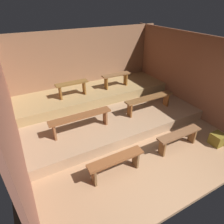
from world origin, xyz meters
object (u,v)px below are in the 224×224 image
bench_middle_left (72,86)px  wooden_crate_floor (217,139)px  bench_lower_right (149,100)px  bench_lower_left (81,118)px  bench_floor_left (116,162)px  bench_floor_right (179,136)px  bench_middle_right (116,77)px

bench_middle_left → wooden_crate_floor: bench_middle_left is taller
bench_lower_right → bench_middle_left: bench_middle_left is taller
bench_lower_left → bench_lower_right: 2.27m
bench_floor_left → bench_floor_right: same height
bench_middle_left → wooden_crate_floor: bearing=-51.2°
bench_middle_left → bench_lower_right: bearing=-38.6°
bench_middle_left → bench_middle_right: same height
bench_floor_right → bench_middle_left: 3.59m
bench_middle_left → wooden_crate_floor: (2.80, -3.48, -0.80)m
bench_lower_left → wooden_crate_floor: bench_lower_left is taller
bench_floor_left → wooden_crate_floor: bearing=-7.8°
bench_floor_left → bench_lower_left: bench_lower_left is taller
bench_floor_left → bench_floor_right: size_ratio=1.00×
bench_floor_right → wooden_crate_floor: bench_floor_right is taller
bench_floor_right → wooden_crate_floor: bearing=-20.6°
bench_lower_right → bench_lower_left: bearing=180.0°
bench_lower_left → bench_middle_left: size_ratio=1.60×
bench_lower_left → bench_lower_right: bearing=0.0°
bench_floor_left → bench_middle_right: size_ratio=1.23×
bench_middle_right → bench_floor_left: bearing=-119.5°
bench_middle_right → wooden_crate_floor: size_ratio=3.24×
bench_lower_right → bench_middle_left: (-1.95, 1.56, 0.27)m
bench_lower_right → bench_middle_right: size_ratio=1.60×
bench_floor_left → bench_lower_right: bench_lower_right is taller
bench_lower_right → bench_middle_right: bearing=101.4°
bench_lower_left → bench_middle_right: (1.95, 1.56, 0.27)m
bench_floor_right → bench_middle_left: bearing=119.5°
bench_lower_right → wooden_crate_floor: bench_lower_right is taller
bench_floor_left → wooden_crate_floor: bench_floor_left is taller
bench_floor_right → bench_middle_left: bench_middle_left is taller
bench_floor_left → bench_lower_left: 1.57m
bench_middle_left → bench_middle_right: size_ratio=1.00×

